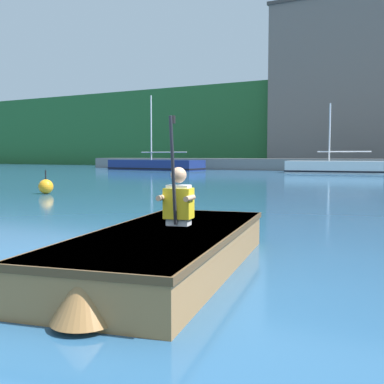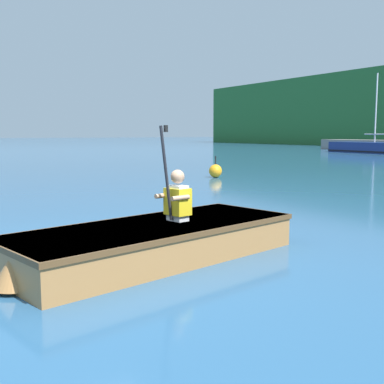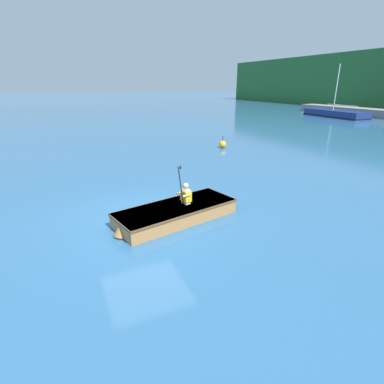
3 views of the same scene
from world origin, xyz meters
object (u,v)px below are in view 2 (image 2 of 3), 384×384
Objects in this scene: rowboat_foreground at (152,240)px; channel_buoy at (215,171)px; moored_boat_dock_west_inner at (378,148)px; person_paddler at (177,198)px.

channel_buoy is (-8.38, 6.47, -0.01)m from rowboat_foreground.
moored_boat_dock_west_inner is 6.84× the size of person_paddler.
person_paddler is at bearing -36.28° from channel_buoy.
moored_boat_dock_west_inner is at bearing 115.45° from channel_buoy.
person_paddler reaches higher than channel_buoy.
channel_buoy is at bearing 142.31° from rowboat_foreground.
person_paddler is 1.60× the size of channel_buoy.
rowboat_foreground is 5.25× the size of channel_buoy.
rowboat_foreground is 0.61m from person_paddler.
rowboat_foreground is (18.41, -27.55, -0.15)m from moored_boat_dock_west_inner.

